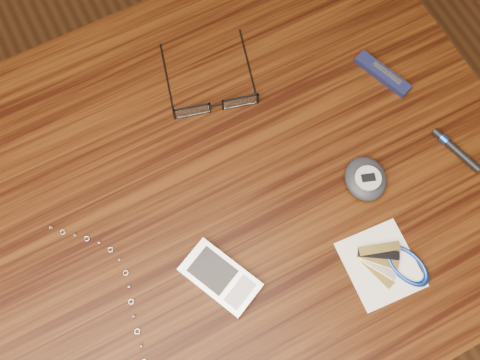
{
  "coord_description": "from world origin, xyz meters",
  "views": [
    {
      "loc": [
        -0.04,
        -0.26,
        1.57
      ],
      "look_at": [
        0.09,
        -0.0,
        0.76
      ],
      "focal_mm": 45.0,
      "sensor_mm": 36.0,
      "label": 1
    }
  ],
  "objects": [
    {
      "name": "pedometer",
      "position": [
        0.25,
        -0.08,
        0.76
      ],
      "size": [
        0.08,
        0.08,
        0.03
      ],
      "color": "black",
      "rests_on": "desk"
    },
    {
      "name": "black_blue_pen",
      "position": [
        0.4,
        -0.1,
        0.76
      ],
      "size": [
        0.03,
        0.09,
        0.01
      ],
      "color": "black",
      "rests_on": "desk"
    },
    {
      "name": "eyeglasses",
      "position": [
        0.12,
        0.12,
        0.76
      ],
      "size": [
        0.16,
        0.16,
        0.03
      ],
      "color": "black",
      "rests_on": "desk"
    },
    {
      "name": "ground",
      "position": [
        0.0,
        0.0,
        0.0
      ],
      "size": [
        3.8,
        3.8,
        0.0
      ],
      "primitive_type": "plane",
      "color": "#472814",
      "rests_on": "ground"
    },
    {
      "name": "pocket_knife",
      "position": [
        0.37,
        0.05,
        0.76
      ],
      "size": [
        0.05,
        0.1,
        0.01
      ],
      "color": "#131938",
      "rests_on": "desk"
    },
    {
      "name": "notepad_keys",
      "position": [
        0.22,
        -0.21,
        0.75
      ],
      "size": [
        0.12,
        0.11,
        0.01
      ],
      "color": "white",
      "rests_on": "desk"
    },
    {
      "name": "pda_phone",
      "position": [
        0.0,
        -0.11,
        0.76
      ],
      "size": [
        0.1,
        0.12,
        0.02
      ],
      "color": "silver",
      "rests_on": "desk"
    },
    {
      "name": "desk",
      "position": [
        0.0,
        0.0,
        0.65
      ],
      "size": [
        1.0,
        0.7,
        0.75
      ],
      "color": "#341908",
      "rests_on": "ground"
    }
  ]
}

